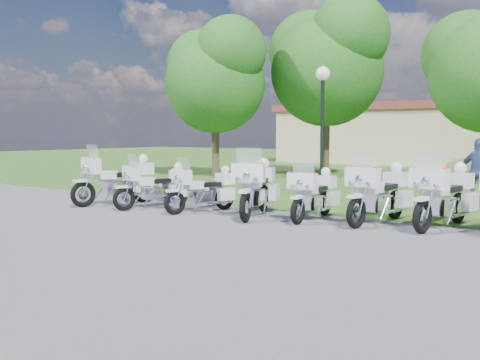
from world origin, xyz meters
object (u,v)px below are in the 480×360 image
Objects in this scene: motorcycle_4 at (314,194)px; lamp_post at (323,99)px; motorcycle_1 at (156,185)px; bystander_c at (479,172)px; motorcycle_3 at (257,187)px; motorcycle_5 at (380,193)px; motorcycle_0 at (119,179)px; motorcycle_6 at (445,195)px; motorcycle_2 at (204,189)px.

motorcycle_4 is 4.78m from lamp_post.
motorcycle_1 is 9.27m from bystander_c.
bystander_c reaches higher than motorcycle_1.
motorcycle_3 is 3.03m from motorcycle_5.
lamp_post is 2.15× the size of bystander_c.
motorcycle_0 is 6.70m from lamp_post.
bystander_c is (-0.17, 4.40, 0.25)m from motorcycle_6.
motorcycle_3 is at bearing -154.76° from motorcycle_2.
motorcycle_0 is 1.50m from motorcycle_1.
motorcycle_0 reaches higher than motorcycle_5.
motorcycle_2 is 0.84× the size of motorcycle_5.
lamp_post is 5.04m from bystander_c.
bystander_c is (2.71, 5.03, 0.34)m from motorcycle_4.
motorcycle_3 is at bearing -151.73° from motorcycle_1.
motorcycle_5 is at bearing -148.86° from motorcycle_1.
motorcycle_6 is (8.87, 1.43, -0.02)m from motorcycle_0.
bystander_c is at bearing -129.89° from motorcycle_0.
lamp_post is at bearing -117.57° from motorcycle_0.
motorcycle_1 is 0.85× the size of motorcycle_6.
motorcycle_5 is 5.17m from lamp_post.
motorcycle_1 is at bearing 6.46° from motorcycle_4.
motorcycle_4 is at bearing -150.16° from motorcycle_1.
motorcycle_1 is at bearing 52.88° from bystander_c.
motorcycle_1 is 0.87× the size of motorcycle_5.
motorcycle_0 is 8.98m from motorcycle_6.
motorcycle_3 is 4.72m from lamp_post.
lamp_post is (-3.15, 3.31, 2.43)m from motorcycle_5.
motorcycle_1 is at bearing -163.40° from motorcycle_0.
motorcycle_0 reaches higher than motorcycle_4.
motorcycle_1 is 6.11m from motorcycle_5.
motorcycle_6 is at bearing -171.10° from motorcycle_4.
motorcycle_3 reaches higher than motorcycle_1.
motorcycle_0 is 1.00× the size of motorcycle_6.
motorcycle_0 is at bearing 21.85° from motorcycle_2.
motorcycle_1 is at bearing 26.00° from motorcycle_2.
bystander_c is (8.70, 5.82, 0.23)m from motorcycle_0.
motorcycle_3 is 4.43m from motorcycle_6.
motorcycle_3 is (4.54, 0.46, -0.01)m from motorcycle_0.
motorcycle_2 is 0.51× the size of lamp_post.
bystander_c is (4.16, 5.37, 0.24)m from motorcycle_3.
motorcycle_5 is 1.40m from motorcycle_6.
bystander_c reaches higher than motorcycle_6.
lamp_post reaches higher than motorcycle_6.
lamp_post reaches higher than motorcycle_0.
motorcycle_0 reaches higher than motorcycle_2.
motorcycle_2 is 5.12m from lamp_post.
motorcycle_4 is 5.72m from bystander_c.
motorcycle_1 is 0.98× the size of motorcycle_4.
bystander_c is (7.21, 5.82, 0.33)m from motorcycle_1.
motorcycle_5 is at bearing 18.48° from motorcycle_6.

